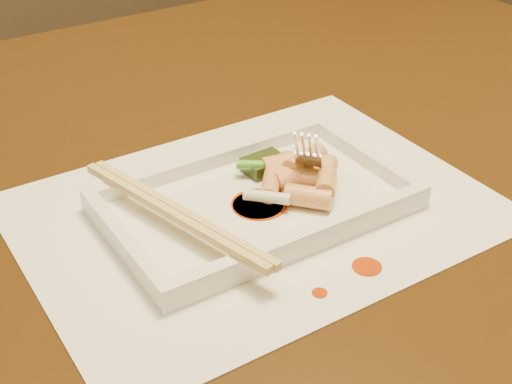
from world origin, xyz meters
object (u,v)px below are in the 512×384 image
plate_base (256,205)px  chopstick_a (171,214)px  placemat (256,210)px  table (155,274)px  fork (312,99)px

plate_base → chopstick_a: (-0.08, 0.00, 0.02)m
placemat → chopstick_a: (-0.08, 0.00, 0.03)m
table → chopstick_a: size_ratio=6.49×
plate_base → fork: size_ratio=1.86×
chopstick_a → fork: fork is taller
fork → placemat: bearing=-165.6°
plate_base → table: bearing=128.0°
table → fork: (0.14, -0.07, 0.18)m
chopstick_a → fork: bearing=6.8°
chopstick_a → table: bearing=79.4°
table → plate_base: plate_base is taller
table → placemat: size_ratio=3.50×
table → placemat: 0.15m
table → chopstick_a: (-0.02, -0.08, 0.13)m
plate_base → chopstick_a: 0.08m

